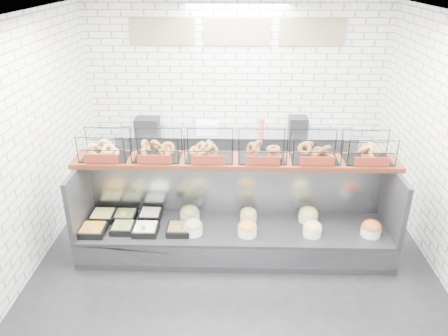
{
  "coord_description": "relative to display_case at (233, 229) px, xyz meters",
  "views": [
    {
      "loc": [
        -0.01,
        -4.51,
        3.48
      ],
      "look_at": [
        -0.14,
        0.45,
        1.16
      ],
      "focal_mm": 35.0,
      "sensor_mm": 36.0,
      "label": 1
    }
  ],
  "objects": [
    {
      "name": "bagel_shelf",
      "position": [
        0.02,
        0.18,
        1.05
      ],
      "size": [
        4.1,
        0.5,
        0.4
      ],
      "color": "#3F180D",
      "rests_on": "display_case"
    },
    {
      "name": "prep_counter",
      "position": [
        0.01,
        2.09,
        0.14
      ],
      "size": [
        4.0,
        0.6,
        1.2
      ],
      "color": "#93969B",
      "rests_on": "ground"
    },
    {
      "name": "room_shell",
      "position": [
        0.02,
        0.26,
        1.73
      ],
      "size": [
        5.02,
        5.51,
        3.01
      ],
      "color": "white",
      "rests_on": "ground"
    },
    {
      "name": "ground",
      "position": [
        0.02,
        -0.34,
        -0.33
      ],
      "size": [
        5.5,
        5.5,
        0.0
      ],
      "primitive_type": "plane",
      "color": "black",
      "rests_on": "ground"
    },
    {
      "name": "display_case",
      "position": [
        0.0,
        0.0,
        0.0
      ],
      "size": [
        4.0,
        0.9,
        1.2
      ],
      "color": "black",
      "rests_on": "ground"
    }
  ]
}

